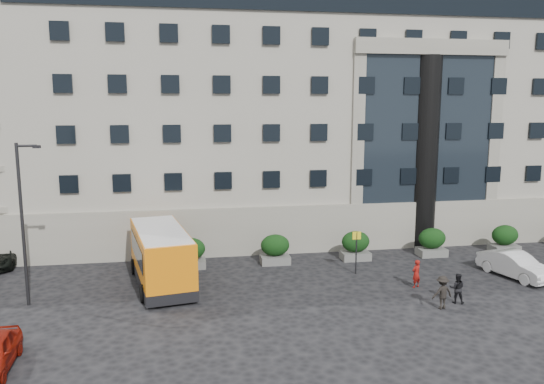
{
  "coord_description": "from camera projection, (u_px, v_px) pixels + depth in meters",
  "views": [
    {
      "loc": [
        -4.28,
        -23.55,
        9.76
      ],
      "look_at": [
        0.52,
        4.91,
        5.0
      ],
      "focal_mm": 35.0,
      "sensor_mm": 36.0,
      "label": 1
    }
  ],
  "objects": [
    {
      "name": "pedestrian_c",
      "position": [
        442.0,
        292.0,
        25.54
      ],
      "size": [
        1.14,
        0.76,
        1.64
      ],
      "primitive_type": "imported",
      "rotation": [
        0.0,
        0.0,
        3.3
      ],
      "color": "black",
      "rests_on": "ground"
    },
    {
      "name": "bus_stop_sign",
      "position": [
        356.0,
        245.0,
        30.69
      ],
      "size": [
        0.5,
        0.08,
        2.52
      ],
      "color": "#262628",
      "rests_on": "ground"
    },
    {
      "name": "white_taxi",
      "position": [
        515.0,
        265.0,
        30.23
      ],
      "size": [
        2.67,
        4.66,
        1.45
      ],
      "primitive_type": "imported",
      "rotation": [
        0.0,
        0.0,
        0.27
      ],
      "color": "silver",
      "rests_on": "ground"
    },
    {
      "name": "hedge_c",
      "position": [
        356.0,
        245.0,
        33.69
      ],
      "size": [
        1.8,
        1.26,
        1.84
      ],
      "color": "#60615E",
      "rests_on": "ground"
    },
    {
      "name": "hedge_a",
      "position": [
        190.0,
        253.0,
        31.98
      ],
      "size": [
        1.8,
        1.26,
        1.84
      ],
      "color": "#60615E",
      "rests_on": "ground"
    },
    {
      "name": "minibus",
      "position": [
        161.0,
        254.0,
        28.86
      ],
      "size": [
        3.86,
        7.77,
        3.1
      ],
      "rotation": [
        0.0,
        0.0,
        0.18
      ],
      "color": "orange",
      "rests_on": "ground"
    },
    {
      "name": "pedestrian_a",
      "position": [
        416.0,
        274.0,
        28.55
      ],
      "size": [
        0.66,
        0.56,
        1.53
      ],
      "primitive_type": "imported",
      "rotation": [
        0.0,
        0.0,
        3.56
      ],
      "color": "maroon",
      "rests_on": "ground"
    },
    {
      "name": "street_lamp",
      "position": [
        23.0,
        218.0,
        25.45
      ],
      "size": [
        1.16,
        0.18,
        8.0
      ],
      "color": "#262628",
      "rests_on": "ground"
    },
    {
      "name": "hedge_d",
      "position": [
        432.0,
        242.0,
        34.54
      ],
      "size": [
        1.8,
        1.26,
        1.84
      ],
      "color": "#60615E",
      "rests_on": "ground"
    },
    {
      "name": "ground",
      "position": [
        278.0,
        312.0,
        25.2
      ],
      "size": [
        120.0,
        120.0,
        0.0
      ],
      "primitive_type": "plane",
      "color": "black",
      "rests_on": "ground"
    },
    {
      "name": "entrance_column",
      "position": [
        425.0,
        153.0,
        36.13
      ],
      "size": [
        1.8,
        1.8,
        13.0
      ],
      "primitive_type": "cylinder",
      "color": "black",
      "rests_on": "ground"
    },
    {
      "name": "pedestrian_b",
      "position": [
        457.0,
        288.0,
        26.29
      ],
      "size": [
        0.91,
        0.82,
        1.52
      ],
      "primitive_type": "imported",
      "rotation": [
        0.0,
        0.0,
        2.74
      ],
      "color": "black",
      "rests_on": "ground"
    },
    {
      "name": "red_truck",
      "position": [
        43.0,
        214.0,
        40.42
      ],
      "size": [
        3.1,
        5.84,
        3.03
      ],
      "rotation": [
        0.0,
        0.0,
        0.1
      ],
      "color": "#9A190B",
      "rests_on": "ground"
    },
    {
      "name": "hedge_b",
      "position": [
        275.0,
        249.0,
        32.84
      ],
      "size": [
        1.8,
        1.26,
        1.84
      ],
      "color": "#60615E",
      "rests_on": "ground"
    },
    {
      "name": "civic_building",
      "position": [
        301.0,
        114.0,
        46.13
      ],
      "size": [
        44.0,
        24.0,
        18.0
      ],
      "primitive_type": "cube",
      "color": "gray",
      "rests_on": "ground"
    },
    {
      "name": "parked_car_d",
      "position": [
        2.0,
        255.0,
        32.49
      ],
      "size": [
        2.28,
        4.63,
        1.26
      ],
      "primitive_type": "imported",
      "rotation": [
        0.0,
        0.0,
        -0.04
      ],
      "color": "black",
      "rests_on": "ground"
    },
    {
      "name": "hedge_e",
      "position": [
        505.0,
        239.0,
        35.4
      ],
      "size": [
        1.8,
        1.26,
        1.84
      ],
      "color": "#60615E",
      "rests_on": "ground"
    }
  ]
}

